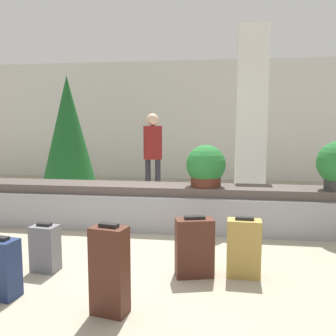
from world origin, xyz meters
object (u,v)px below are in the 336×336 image
object	(u,v)px
pillar	(251,120)
decorated_tree	(68,132)
suitcase_2	(45,248)
suitcase_3	(244,248)
suitcase_1	(110,270)
traveler_0	(153,149)
potted_plant_1	(206,167)
suitcase_0	(1,268)
suitcase_4	(194,247)

from	to	relation	value
pillar	decorated_tree	xyz separation A→B (m)	(-3.72, 0.70, -0.25)
suitcase_2	suitcase_3	distance (m)	2.05
suitcase_2	pillar	bearing A→B (deg)	61.49
suitcase_1	traveler_0	xyz separation A→B (m)	(-0.47, 4.43, 0.67)
traveler_0	potted_plant_1	bearing A→B (deg)	-92.86
suitcase_0	suitcase_4	bearing A→B (deg)	32.56
suitcase_2	suitcase_3	bearing A→B (deg)	10.81
suitcase_1	decorated_tree	bearing A→B (deg)	128.09
suitcase_2	suitcase_4	xyz separation A→B (m)	(1.56, 0.09, 0.05)
suitcase_4	decorated_tree	world-z (taller)	decorated_tree
suitcase_0	suitcase_1	distance (m)	1.05
suitcase_3	decorated_tree	distance (m)	5.26
pillar	decorated_tree	distance (m)	3.79
suitcase_0	suitcase_4	distance (m)	1.80
pillar	traveler_0	bearing A→B (deg)	168.04
suitcase_1	suitcase_4	distance (m)	1.05
suitcase_4	potted_plant_1	bearing A→B (deg)	74.00
suitcase_0	potted_plant_1	xyz separation A→B (m)	(1.69, 2.37, 0.66)
suitcase_2	suitcase_4	bearing A→B (deg)	9.92
pillar	suitcase_3	distance (m)	3.40
suitcase_1	suitcase_3	xyz separation A→B (m)	(1.11, 0.91, -0.07)
suitcase_3	potted_plant_1	size ratio (longest dim) A/B	1.03
potted_plant_1	suitcase_4	bearing A→B (deg)	-91.16
suitcase_2	suitcase_3	world-z (taller)	suitcase_3
decorated_tree	suitcase_4	bearing A→B (deg)	-52.64
suitcase_1	suitcase_2	bearing A→B (deg)	152.52
suitcase_0	suitcase_1	xyz separation A→B (m)	(1.04, -0.14, 0.10)
pillar	suitcase_0	size ratio (longest dim) A/B	5.75
suitcase_1	suitcase_3	distance (m)	1.44
suitcase_4	decorated_tree	bearing A→B (deg)	112.53
suitcase_1	suitcase_4	world-z (taller)	suitcase_1
pillar	suitcase_4	size ratio (longest dim) A/B	5.14
suitcase_0	traveler_0	world-z (taller)	traveler_0
pillar	suitcase_1	size ratio (longest dim) A/B	4.25
suitcase_4	pillar	bearing A→B (deg)	61.81
suitcase_2	suitcase_1	bearing A→B (deg)	-32.51
traveler_0	decorated_tree	world-z (taller)	decorated_tree
suitcase_2	potted_plant_1	distance (m)	2.46
pillar	traveler_0	size ratio (longest dim) A/B	1.85
potted_plant_1	suitcase_3	bearing A→B (deg)	-74.03
suitcase_3	suitcase_1	bearing A→B (deg)	-138.92
suitcase_1	suitcase_4	bearing A→B (deg)	65.60
pillar	decorated_tree	size ratio (longest dim) A/B	1.27
potted_plant_1	traveler_0	size ratio (longest dim) A/B	0.35
potted_plant_1	suitcase_0	bearing A→B (deg)	-125.46
suitcase_0	potted_plant_1	world-z (taller)	potted_plant_1
suitcase_2	traveler_0	xyz separation A→B (m)	(0.46, 3.66, 0.79)
suitcase_2	potted_plant_1	xyz separation A→B (m)	(1.59, 1.75, 0.68)
suitcase_0	decorated_tree	size ratio (longest dim) A/B	0.22
decorated_tree	potted_plant_1	bearing A→B (deg)	-36.51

